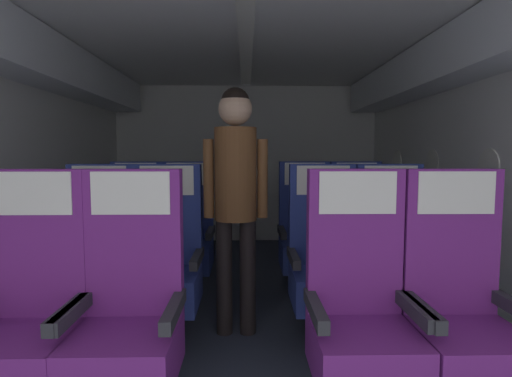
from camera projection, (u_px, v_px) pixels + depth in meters
ground at (246, 319)px, 3.07m from camera, size 3.87×5.92×0.02m
fuselage_shell at (246, 105)px, 3.20m from camera, size 3.75×5.57×2.22m
seat_a_left_window at (28, 320)px, 1.84m from camera, size 0.49×0.48×1.16m
seat_a_left_aisle at (128, 319)px, 1.85m from camera, size 0.49×0.48×1.16m
seat_a_right_aisle at (461, 317)px, 1.87m from camera, size 0.49×0.48×1.16m
seat_a_right_window at (360, 317)px, 1.87m from camera, size 0.49×0.48×1.16m
seat_b_left_window at (98, 266)px, 2.72m from camera, size 0.49×0.48×1.16m
seat_b_left_aisle at (166, 265)px, 2.73m from camera, size 0.49×0.48×1.16m
seat_b_right_aisle at (393, 265)px, 2.74m from camera, size 0.49×0.48×1.16m
seat_b_right_window at (324, 264)px, 2.76m from camera, size 0.49×0.48×1.16m
seat_c_left_window at (135, 239)px, 3.58m from camera, size 0.49×0.48×1.16m
seat_c_left_aisle at (186, 238)px, 3.60m from camera, size 0.49×0.48×1.16m
seat_c_right_aisle at (358, 238)px, 3.62m from camera, size 0.49×0.48×1.16m
seat_c_right_window at (306, 238)px, 3.63m from camera, size 0.49×0.48×1.16m
flight_attendant at (236, 183)px, 2.73m from camera, size 0.43×0.28×1.66m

